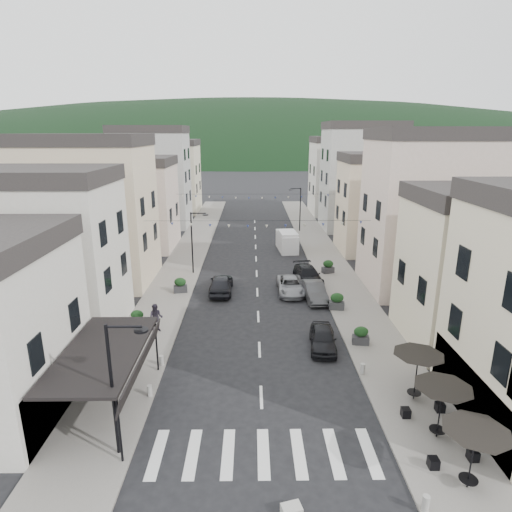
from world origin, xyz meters
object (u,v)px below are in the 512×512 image
Objects in this scene: parked_car_a at (323,338)px; pedestrian_a at (132,331)px; parked_car_c at (290,286)px; parked_car_d at (308,275)px; delivery_van at (287,241)px; parked_car_b at (314,291)px; parked_car_e at (221,284)px; pedestrian_b at (156,318)px.

pedestrian_a is (-12.03, 0.45, 0.32)m from parked_car_a.
parked_car_d is (1.80, 2.56, 0.06)m from parked_car_c.
parked_car_c is at bearing 102.36° from parked_car_a.
delivery_van is at bearing 86.02° from parked_car_c.
parked_car_b is 0.93× the size of parked_car_e.
delivery_van is 2.85× the size of pedestrian_a.
parked_car_b is at bearing 28.60° from pedestrian_b.
pedestrian_b is (1.12, 1.79, 0.10)m from pedestrian_a.
parked_car_b is 14.78m from pedestrian_a.
pedestrian_b is at bearing 45.03° from pedestrian_a.
pedestrian_b is at bearing 173.75° from parked_car_a.
parked_car_b is at bearing -41.21° from parked_car_c.
parked_car_e reaches higher than parked_car_c.
parked_car_d reaches higher than parked_car_c.
pedestrian_a is 0.89× the size of pedestrian_b.
parked_car_a is 0.80× the size of delivery_van.
pedestrian_a is (-11.65, -22.83, -0.14)m from delivery_van.
parked_car_a is 2.27× the size of pedestrian_a.
parked_car_a is 9.72m from parked_car_c.
delivery_van is at bearing 89.36° from parked_car_b.
delivery_van is (0.80, 13.64, 0.47)m from parked_car_c.
parked_car_b is at bearing 91.01° from parked_car_a.
parked_car_a reaches higher than parked_car_c.
parked_car_c is 14.22m from pedestrian_a.
delivery_van reaches higher than parked_car_a.
parked_car_b is 7.85m from parked_car_e.
delivery_van reaches higher than pedestrian_a.
parked_car_d is at bearing 85.60° from parked_car_b.
parked_car_a is at bearing -98.77° from parked_car_b.
parked_car_b is 15.22m from delivery_van.
pedestrian_b is at bearing -157.45° from parked_car_b.
delivery_van is (6.67, 13.51, 0.33)m from parked_car_e.
parked_car_c is 0.95× the size of delivery_van.
pedestrian_b is at bearing -121.93° from delivery_van.
parked_car_c is (-1.80, 1.54, -0.06)m from parked_car_b.
parked_car_e is at bearing -121.62° from delivery_van.
parked_car_d is at bearing -90.20° from delivery_van.
pedestrian_b reaches higher than pedestrian_a.
parked_car_d is 11.13m from delivery_van.
pedestrian_b is at bearing 63.26° from parked_car_e.
parked_car_a is 2.03× the size of pedestrian_b.
delivery_van is (-0.38, 23.28, 0.46)m from parked_car_a.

